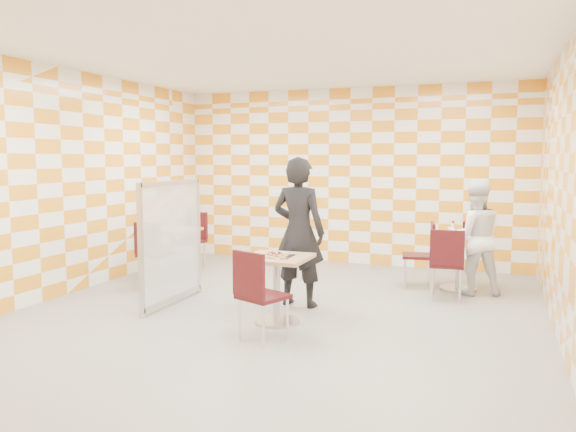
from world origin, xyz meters
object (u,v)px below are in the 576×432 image
object	(u,v)px
chair_empty_near	(152,249)
partition	(172,242)
chair_second_side	(425,250)
man_dark	(299,232)
man_white	(474,237)
second_table	(459,253)
chair_empty_far	(193,235)
chair_main_front	(257,289)
chair_second_front	(447,259)
empty_table	(172,245)
main_table	(277,278)
soda_bottle	(465,229)
sport_bottle	(453,228)

from	to	relation	value
chair_empty_near	partition	bearing A→B (deg)	-42.71
chair_second_side	man_dark	distance (m)	2.05
chair_second_side	man_white	size ratio (longest dim) A/B	0.60
second_table	chair_empty_far	distance (m)	4.24
chair_main_front	chair_second_front	bearing A→B (deg)	55.44
chair_empty_far	partition	distance (m)	2.34
empty_table	chair_main_front	bearing A→B (deg)	-43.93
empty_table	man_dark	world-z (taller)	man_dark
chair_second_side	partition	xyz separation A→B (m)	(-2.84, -2.00, 0.25)
chair_second_front	main_table	bearing A→B (deg)	-135.45
second_table	chair_second_front	size ratio (longest dim) A/B	0.81
empty_table	main_table	bearing A→B (deg)	-34.77
main_table	chair_empty_far	world-z (taller)	chair_empty_far
chair_second_front	soda_bottle	world-z (taller)	soda_bottle
second_table	empty_table	distance (m)	4.20
chair_second_front	man_dark	xyz separation A→B (m)	(-1.70, -0.88, 0.37)
chair_second_side	chair_second_front	bearing A→B (deg)	-60.78
partition	chair_second_front	bearing A→B (deg)	23.17
man_white	chair_main_front	bearing A→B (deg)	39.21
empty_table	chair_empty_near	bearing A→B (deg)	-84.20
chair_second_front	partition	bearing A→B (deg)	-156.83
chair_empty_far	man_dark	bearing A→B (deg)	-33.97
second_table	soda_bottle	distance (m)	0.35
second_table	chair_second_side	world-z (taller)	chair_second_side
second_table	empty_table	size ratio (longest dim) A/B	1.00
man_dark	soda_bottle	size ratio (longest dim) A/B	7.99
chair_empty_near	main_table	bearing A→B (deg)	-23.76
chair_empty_near	man_white	xyz separation A→B (m)	(4.28, 1.16, 0.23)
second_table	empty_table	bearing A→B (deg)	-170.46
main_table	chair_main_front	bearing A→B (deg)	-84.80
soda_bottle	partition	bearing A→B (deg)	-148.32
man_dark	sport_bottle	world-z (taller)	man_dark
soda_bottle	chair_second_side	bearing A→B (deg)	-171.46
chair_second_side	man_white	bearing A→B (deg)	-10.37
chair_second_front	soda_bottle	size ratio (longest dim) A/B	4.02
main_table	soda_bottle	distance (m)	3.03
second_table	man_white	bearing A→B (deg)	-39.70
second_table	man_dark	distance (m)	2.42
chair_empty_near	man_white	size ratio (longest dim) A/B	0.60
chair_second_side	chair_empty_far	size ratio (longest dim) A/B	1.00
main_table	sport_bottle	world-z (taller)	sport_bottle
chair_empty_far	sport_bottle	xyz separation A→B (m)	(4.14, 0.03, 0.29)
empty_table	chair_empty_far	world-z (taller)	chair_empty_far
chair_second_side	soda_bottle	world-z (taller)	soda_bottle
chair_empty_near	chair_empty_far	size ratio (longest dim) A/B	1.00
second_table	chair_second_side	distance (m)	0.47
chair_empty_far	soda_bottle	world-z (taller)	soda_bottle
chair_second_side	man_white	world-z (taller)	man_white
man_dark	soda_bottle	distance (m)	2.46
empty_table	soda_bottle	distance (m)	4.29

